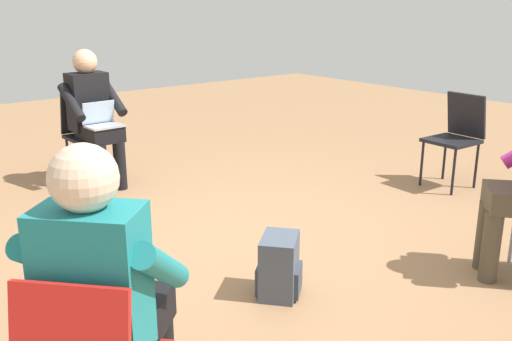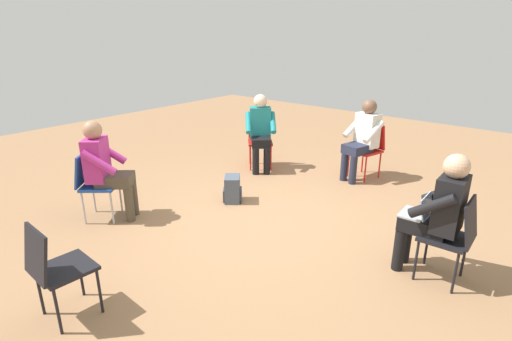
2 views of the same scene
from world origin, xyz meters
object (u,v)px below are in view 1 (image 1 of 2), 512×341
object	(u,v)px
chair_north	(457,133)
backpack_near_laptop_user	(279,269)
person_in_teal	(106,291)
person_with_laptop	(94,111)
chair_west	(87,129)

from	to	relation	value
chair_north	backpack_near_laptop_user	xyz separation A→B (m)	(0.54, -2.60, -0.34)
chair_north	person_in_teal	bearing A→B (deg)	108.12
person_with_laptop	chair_west	bearing A→B (deg)	-90.00
backpack_near_laptop_user	person_with_laptop	bearing A→B (deg)	178.74
person_with_laptop	backpack_near_laptop_user	world-z (taller)	person_with_laptop
chair_west	person_with_laptop	world-z (taller)	person_with_laptop
chair_west	person_in_teal	xyz separation A→B (m)	(3.35, -1.34, 0.20)
person_with_laptop	person_in_teal	bearing A→B (deg)	65.29
person_in_teal	person_with_laptop	bearing A→B (deg)	114.87
chair_north	chair_west	bearing A→B (deg)	50.92
chair_west	person_in_teal	size ratio (longest dim) A/B	0.69
backpack_near_laptop_user	person_in_teal	bearing A→B (deg)	-66.63
chair_north	backpack_near_laptop_user	world-z (taller)	chair_north
person_with_laptop	backpack_near_laptop_user	size ratio (longest dim) A/B	3.44
chair_west	person_in_teal	distance (m)	3.61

